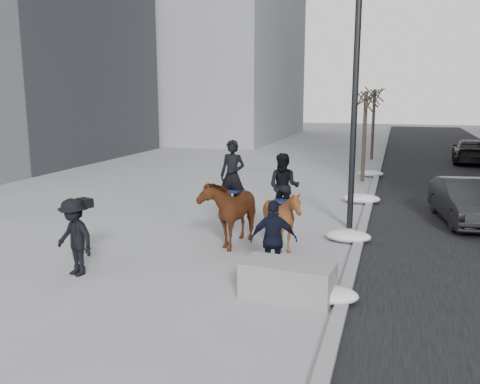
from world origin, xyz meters
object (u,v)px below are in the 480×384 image
(planter, at_px, (288,280))
(mounted_left, at_px, (231,206))
(mounted_right, at_px, (283,212))
(car_near, at_px, (466,201))

(planter, xyz_separation_m, mounted_left, (-2.26, 3.25, 0.68))
(mounted_left, xyz_separation_m, mounted_right, (1.46, -0.20, -0.03))
(car_near, relative_size, mounted_left, 1.48)
(car_near, height_order, mounted_left, mounted_left)
(mounted_right, bearing_deg, mounted_left, 172.33)
(planter, relative_size, mounted_left, 0.65)
(planter, bearing_deg, car_near, 61.45)
(mounted_left, bearing_deg, mounted_right, -7.67)
(mounted_right, bearing_deg, planter, -75.42)
(planter, distance_m, mounted_right, 3.22)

